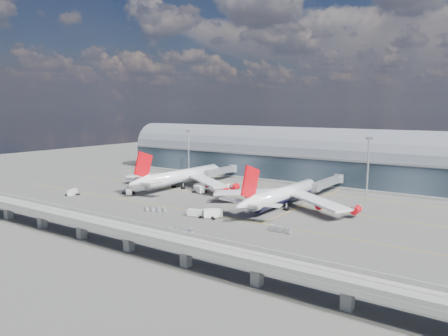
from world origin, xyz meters
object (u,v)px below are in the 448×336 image
Objects in this scene: service_truck_5 at (199,189)px; cargo_train_2 at (280,229)px; service_truck_2 at (197,213)px; service_truck_3 at (212,213)px; floodlight_mast_left at (189,152)px; service_truck_4 at (228,188)px; service_truck_1 at (128,191)px; cargo_train_1 at (181,232)px; airliner_right at (282,195)px; floodlight_mast_right at (368,165)px; cargo_train_0 at (156,209)px; service_truck_0 at (72,193)px; airliner_left at (180,176)px.

service_truck_5 reaches higher than cargo_train_2.
service_truck_3 is at bearing -85.97° from service_truck_2.
service_truck_4 is (44.87, -25.83, -11.99)m from floodlight_mast_left.
service_truck_1 is 0.61× the size of cargo_train_1.
airliner_right reaches higher than cargo_train_1.
floodlight_mast_right is 92.72m from cargo_train_0.
cargo_train_2 is (82.95, -14.12, -0.61)m from service_truck_1.
floodlight_mast_right is at bearing 0.00° from floodlight_mast_left.
service_truck_0 is (-6.05, -72.48, -12.29)m from floodlight_mast_left.
cargo_train_1 is at bearing -49.45° from airliner_left.
cargo_train_2 is (95.10, -70.81, -12.74)m from floodlight_mast_left.
service_truck_3 is (55.27, -11.98, 0.13)m from service_truck_1.
airliner_right is (80.52, -41.71, -8.53)m from floodlight_mast_left.
service_truck_4 is at bearing 11.96° from service_truck_0.
service_truck_5 is at bearing 47.62° from cargo_train_1.
airliner_left is 56.83m from service_truck_2.
cargo_train_0 is (8.73, -37.27, -0.82)m from service_truck_5.
service_truck_3 is 45.56m from service_truck_5.
service_truck_5 is (41.82, 36.59, 0.28)m from service_truck_0.
service_truck_2 reaches higher than cargo_train_1.
cargo_train_0 is (-22.91, -4.49, -0.83)m from service_truck_3.
airliner_left is 84.20m from cargo_train_2.
service_truck_2 is 1.09× the size of service_truck_3.
service_truck_4 is at bearing 12.95° from airliner_left.
floodlight_mast_left is at bearing 54.11° from cargo_train_0.
service_truck_1 is 67.87m from cargo_train_1.
cargo_train_2 is (101.15, 1.67, -0.45)m from service_truck_0.
service_truck_0 is at bearing -145.65° from floodlight_mast_right.
service_truck_1 is at bearing -109.17° from airliner_left.
cargo_train_0 is 31.63m from cargo_train_1.
cargo_train_0 is at bearing -141.89° from service_truck_5.
cargo_train_2 is at bearing -29.59° from service_truck_0.
airliner_left is at bearing 15.55° from service_truck_1.
airliner_left is 10.85× the size of service_truck_4.
cargo_train_2 is at bearing -104.53° from service_truck_2.
floodlight_mast_left is at bearing 173.88° from service_truck_3.
airliner_right is 6.83× the size of cargo_train_0.
floodlight_mast_right is 74.55m from service_truck_5.
airliner_right reaches higher than service_truck_5.
service_truck_0 is 73.56m from service_truck_3.
service_truck_0 reaches higher than cargo_train_0.
floodlight_mast_right is 2.84× the size of cargo_train_1.
service_truck_5 is 0.77× the size of cargo_train_0.
airliner_right is 10.21× the size of service_truck_4.
floodlight_mast_left is 2.84× the size of cargo_train_1.
cargo_train_1 is at bearing -40.35° from service_truck_3.
airliner_right is 8.84× the size of service_truck_5.
cargo_train_0 is at bearing -31.30° from service_truck_0.
cargo_train_1 is at bearing 127.19° from cargo_train_2.
service_truck_4 is at bearing 7.05° from service_truck_2.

